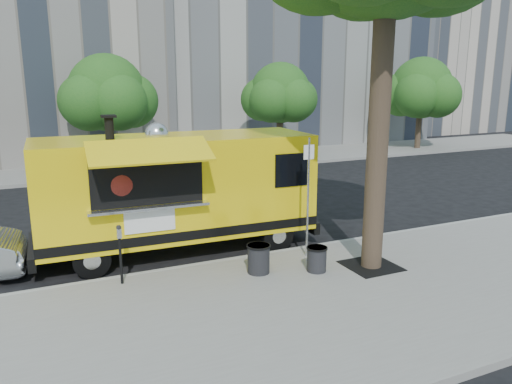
# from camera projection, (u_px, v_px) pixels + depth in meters

# --- Properties ---
(ground) EXTENTS (120.00, 120.00, 0.00)m
(ground) POSITION_uv_depth(u_px,v_px,m) (227.00, 251.00, 13.39)
(ground) COLOR black
(ground) RESTS_ON ground
(sidewalk) EXTENTS (60.00, 6.00, 0.15)m
(sidewalk) POSITION_uv_depth(u_px,v_px,m) (301.00, 310.00, 9.83)
(sidewalk) COLOR gray
(sidewalk) RESTS_ON ground
(curb) EXTENTS (60.00, 0.14, 0.16)m
(curb) POSITION_uv_depth(u_px,v_px,m) (241.00, 260.00, 12.55)
(curb) COLOR #999993
(curb) RESTS_ON ground
(far_sidewalk) EXTENTS (60.00, 5.00, 0.15)m
(far_sidewalk) POSITION_uv_depth(u_px,v_px,m) (130.00, 168.00, 25.32)
(far_sidewalk) COLOR gray
(far_sidewalk) RESTS_ON ground
(building_mid) EXTENTS (20.00, 14.00, 20.00)m
(building_mid) POSITION_uv_depth(u_px,v_px,m) (263.00, 1.00, 36.38)
(building_mid) COLOR #9D9993
(building_mid) RESTS_ON ground
(building_right) EXTENTS (16.00, 12.00, 16.00)m
(building_right) POSITION_uv_depth(u_px,v_px,m) (438.00, 38.00, 45.05)
(building_right) COLOR #BDAD9D
(building_right) RESTS_ON ground
(tree_well) EXTENTS (1.20, 1.20, 0.02)m
(tree_well) POSITION_uv_depth(u_px,v_px,m) (371.00, 266.00, 11.94)
(tree_well) COLOR black
(tree_well) RESTS_ON sidewalk
(far_tree_b) EXTENTS (3.60, 3.60, 5.50)m
(far_tree_b) POSITION_uv_depth(u_px,v_px,m) (107.00, 93.00, 23.36)
(far_tree_b) COLOR #33261C
(far_tree_b) RESTS_ON far_sidewalk
(far_tree_c) EXTENTS (3.24, 3.24, 5.21)m
(far_tree_c) POSITION_uv_depth(u_px,v_px,m) (280.00, 93.00, 26.78)
(far_tree_c) COLOR #33261C
(far_tree_c) RESTS_ON far_sidewalk
(far_tree_d) EXTENTS (3.78, 3.78, 5.64)m
(far_tree_d) POSITION_uv_depth(u_px,v_px,m) (421.00, 88.00, 31.00)
(far_tree_d) COLOR #33261C
(far_tree_d) RESTS_ON far_sidewalk
(sign_post) EXTENTS (0.28, 0.06, 3.00)m
(sign_post) POSITION_uv_depth(u_px,v_px,m) (308.00, 191.00, 12.23)
(sign_post) COLOR silver
(sign_post) RESTS_ON sidewalk
(parking_meter) EXTENTS (0.11, 0.11, 1.33)m
(parking_meter) POSITION_uv_depth(u_px,v_px,m) (120.00, 247.00, 10.75)
(parking_meter) COLOR black
(parking_meter) RESTS_ON sidewalk
(food_truck) EXTENTS (7.44, 3.53, 3.65)m
(food_truck) POSITION_uv_depth(u_px,v_px,m) (176.00, 189.00, 13.03)
(food_truck) COLOR yellow
(food_truck) RESTS_ON ground
(trash_bin_left) EXTENTS (0.56, 0.56, 0.67)m
(trash_bin_left) POSITION_uv_depth(u_px,v_px,m) (259.00, 258.00, 11.47)
(trash_bin_left) COLOR black
(trash_bin_left) RESTS_ON sidewalk
(trash_bin_right) EXTENTS (0.49, 0.49, 0.59)m
(trash_bin_right) POSITION_uv_depth(u_px,v_px,m) (317.00, 258.00, 11.57)
(trash_bin_right) COLOR black
(trash_bin_right) RESTS_ON sidewalk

